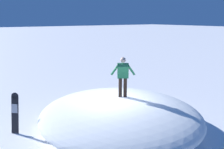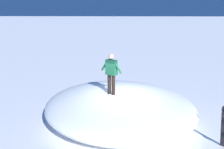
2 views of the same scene
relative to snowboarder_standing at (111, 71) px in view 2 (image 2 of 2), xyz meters
name	(u,v)px [view 2 (image 2 of 2)]	position (x,y,z in m)	size (l,w,h in m)	color
ground	(122,124)	(0.44, -0.10, -2.16)	(240.00, 240.00, 0.00)	white
snow_mound	(119,106)	(0.33, 0.28, -1.54)	(6.40, 6.01, 1.24)	white
snowboarder_standing	(111,71)	(0.00, 0.00, 0.00)	(0.87, 0.62, 1.62)	black
backpack_near	(114,92)	(0.02, 3.25, -1.93)	(0.59, 0.48, 0.45)	#4C4C51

